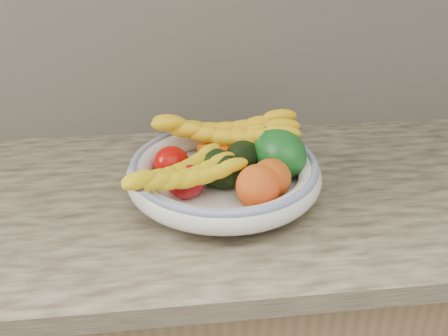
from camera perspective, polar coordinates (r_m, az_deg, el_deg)
kitchen_counter at (r=1.32m, az=-0.14°, el=-18.64°), size 2.44×0.66×1.40m
fruit_bowl at (r=1.00m, az=0.00°, el=-0.58°), size 0.39×0.39×0.08m
clementine_back_left at (r=1.09m, az=-1.83°, el=2.25°), size 0.05×0.05×0.05m
clementine_back_right at (r=1.09m, az=1.13°, el=2.46°), size 0.06×0.06×0.05m
clementine_back_mid at (r=1.06m, az=0.31°, el=1.54°), size 0.07×0.07×0.05m
tomato_left at (r=1.02m, az=-6.03°, el=0.67°), size 0.09×0.09×0.07m
tomato_near_left at (r=0.95m, az=-4.46°, el=-1.41°), size 0.10×0.10×0.07m
avocado_center at (r=0.98m, az=-0.73°, el=-0.06°), size 0.13×0.13×0.08m
avocado_right at (r=1.03m, az=2.15°, el=1.30°), size 0.12×0.12×0.07m
green_mango at (r=1.03m, az=6.20°, el=1.87°), size 0.17×0.18×0.13m
peach_front at (r=0.92m, az=3.91°, el=-2.12°), size 0.11×0.11×0.08m
peach_right at (r=0.95m, az=5.39°, el=-1.19°), size 0.10×0.10×0.08m
banana_bunch_back at (r=1.06m, az=0.12°, el=3.75°), size 0.34×0.17×0.09m
banana_bunch_front at (r=0.92m, az=-4.74°, el=-1.12°), size 0.27×0.23×0.07m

